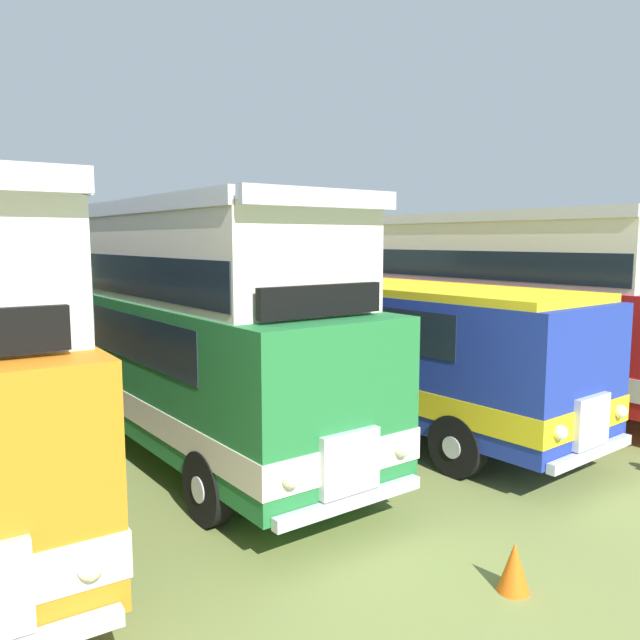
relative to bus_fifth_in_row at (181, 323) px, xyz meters
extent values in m
sphere|color=#EAEACC|center=(-3.29, -5.63, -1.25)|extent=(0.22, 0.22, 0.22)
cube|color=silver|center=(-2.74, 0.12, 2.05)|extent=(0.53, 10.02, 0.24)
cylinder|color=black|center=(-2.97, -3.98, -1.83)|extent=(0.32, 1.05, 1.04)
cylinder|color=silver|center=(-2.82, -3.99, -1.83)|extent=(0.04, 0.36, 0.36)
cylinder|color=silver|center=(-2.50, 3.53, -1.83)|extent=(0.04, 0.36, 0.36)
cube|color=#237538|center=(0.00, -0.11, -0.65)|extent=(2.68, 9.57, 2.30)
cube|color=silver|center=(0.00, -0.11, -1.25)|extent=(2.72, 9.61, 0.44)
cube|color=#19232D|center=(-0.01, 0.28, -0.05)|extent=(2.66, 7.17, 0.76)
cube|color=#19232D|center=(0.09, -4.81, 0.00)|extent=(2.20, 0.14, 0.90)
cube|color=silver|center=(0.09, -4.92, -1.25)|extent=(0.90, 0.14, 0.80)
cube|color=silver|center=(0.09, -4.95, -1.75)|extent=(2.30, 0.18, 0.16)
sphere|color=#EAEACC|center=(0.99, -4.92, -1.25)|extent=(0.22, 0.22, 0.22)
sphere|color=#EAEACC|center=(-0.81, -4.95, -1.25)|extent=(0.22, 0.22, 0.22)
cube|color=silver|center=(0.00, 0.13, 1.25)|extent=(2.56, 8.67, 1.50)
cube|color=silver|center=(0.08, -4.37, 2.05)|extent=(2.40, 0.15, 0.24)
cube|color=silver|center=(-0.07, 3.95, 2.05)|extent=(2.40, 0.15, 0.24)
cube|color=silver|center=(1.20, 0.16, 2.05)|extent=(0.26, 8.62, 0.24)
cube|color=silver|center=(-1.20, 0.11, 2.05)|extent=(0.26, 8.62, 0.24)
cube|color=#19232D|center=(0.00, 0.13, 0.95)|extent=(2.60, 8.57, 0.64)
cube|color=black|center=(0.08, -4.32, 0.75)|extent=(1.90, 0.16, 0.40)
cylinder|color=black|center=(1.21, -3.25, -1.83)|extent=(0.30, 1.05, 1.04)
cylinder|color=silver|center=(1.36, -3.25, -1.83)|extent=(0.03, 0.36, 0.36)
cylinder|color=black|center=(-1.09, -3.30, -1.83)|extent=(0.30, 1.05, 1.04)
cylinder|color=silver|center=(-1.24, -3.30, -1.83)|extent=(0.03, 0.36, 0.36)
cylinder|color=black|center=(1.10, 2.87, -1.83)|extent=(0.30, 1.05, 1.04)
cylinder|color=silver|center=(1.25, 2.87, -1.83)|extent=(0.03, 0.36, 0.36)
cylinder|color=black|center=(-1.20, 2.82, -1.83)|extent=(0.30, 1.05, 1.04)
cylinder|color=silver|center=(-1.35, 2.82, -1.83)|extent=(0.03, 0.36, 0.36)
cube|color=#1E339E|center=(3.96, -0.26, -0.65)|extent=(3.06, 10.85, 2.30)
cube|color=yellow|center=(3.96, -0.26, -1.25)|extent=(3.10, 10.89, 0.44)
cube|color=#19232D|center=(3.94, 0.14, -0.05)|extent=(2.96, 8.45, 0.76)
cube|color=#19232D|center=(4.24, -5.56, 0.00)|extent=(2.20, 0.21, 0.90)
cube|color=silver|center=(4.24, -5.67, -1.25)|extent=(0.91, 0.17, 0.80)
cube|color=silver|center=(4.24, -5.70, -1.75)|extent=(2.30, 0.26, 0.16)
sphere|color=#EAEACC|center=(5.14, -5.63, -1.25)|extent=(0.22, 0.22, 0.22)
sphere|color=#EAEACC|center=(3.34, -5.73, -1.25)|extent=(0.22, 0.22, 0.22)
cube|color=yellow|center=(3.96, -0.26, 0.57)|extent=(3.00, 10.45, 0.14)
cylinder|color=black|center=(5.30, -3.96, -1.83)|extent=(0.33, 1.05, 1.04)
cylinder|color=silver|center=(5.45, -3.95, -1.83)|extent=(0.04, 0.36, 0.36)
cylinder|color=black|center=(3.01, -4.08, -1.83)|extent=(0.33, 1.05, 1.04)
cylinder|color=silver|center=(2.86, -4.09, -1.83)|extent=(0.04, 0.36, 0.36)
cylinder|color=black|center=(4.92, 3.36, -1.83)|extent=(0.33, 1.05, 1.04)
cylinder|color=silver|center=(5.07, 3.37, -1.83)|extent=(0.04, 0.36, 0.36)
cylinder|color=black|center=(2.62, 3.24, -1.83)|extent=(0.33, 1.05, 1.04)
cylinder|color=silver|center=(2.47, 3.23, -1.83)|extent=(0.04, 0.36, 0.36)
cube|color=red|center=(7.92, 0.00, -0.65)|extent=(2.56, 11.19, 2.30)
cube|color=silver|center=(7.92, 0.00, -1.25)|extent=(2.60, 11.23, 0.44)
cube|color=#19232D|center=(7.91, 0.40, -0.05)|extent=(2.58, 8.79, 0.76)
cube|color=silver|center=(7.91, 0.25, 1.25)|extent=(2.46, 10.29, 1.50)
cube|color=silver|center=(7.89, 4.89, 2.05)|extent=(2.40, 0.11, 0.24)
cube|color=silver|center=(9.11, 0.26, 2.05)|extent=(0.16, 10.28, 0.24)
cube|color=silver|center=(6.71, 0.24, 2.05)|extent=(0.16, 10.28, 0.24)
cube|color=#19232D|center=(7.91, 0.25, 0.95)|extent=(2.50, 10.19, 0.64)
cylinder|color=black|center=(6.79, -3.99, -1.83)|extent=(0.29, 1.04, 1.04)
cylinder|color=silver|center=(6.64, -4.00, -1.83)|extent=(0.02, 0.36, 0.36)
cylinder|color=black|center=(9.04, 3.80, -1.83)|extent=(0.29, 1.04, 1.04)
cylinder|color=silver|center=(9.19, 3.80, -1.83)|extent=(0.02, 0.36, 0.36)
cylinder|color=black|center=(6.74, 3.78, -1.83)|extent=(0.29, 1.04, 1.04)
cylinder|color=silver|center=(6.59, 3.78, -1.83)|extent=(0.02, 0.36, 0.36)
cone|color=orange|center=(0.92, -6.81, -2.07)|extent=(0.36, 0.36, 0.57)
cylinder|color=#8C704C|center=(3.48, 9.38, -1.83)|extent=(0.08, 0.08, 1.05)
cylinder|color=#8C704C|center=(10.92, 9.38, -1.83)|extent=(0.08, 0.08, 1.05)
camera|label=1|loc=(-4.65, -10.89, 1.52)|focal=35.46mm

